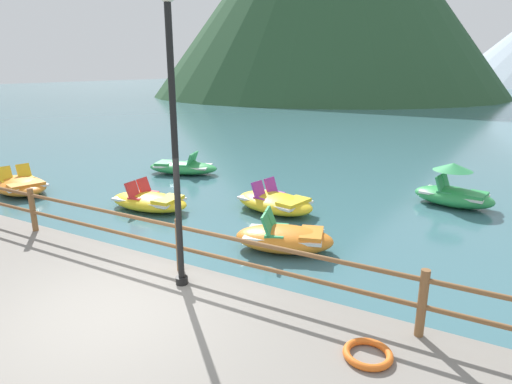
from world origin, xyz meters
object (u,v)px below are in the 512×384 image
at_px(lamp_post, 173,117).
at_px(life_ring, 368,354).
at_px(pedal_boat_3, 275,202).
at_px(pedal_boat_4, 20,185).
at_px(pedal_boat_5, 183,167).
at_px(pedal_boat_0, 454,192).
at_px(pedal_boat_1, 285,238).
at_px(pedal_boat_2, 150,201).

distance_m(lamp_post, life_ring, 4.16).
xyz_separation_m(pedal_boat_3, pedal_boat_4, (-7.87, -2.23, -0.01)).
bearing_deg(life_ring, pedal_boat_4, 164.45).
xyz_separation_m(life_ring, pedal_boat_5, (-8.99, 7.81, -0.20)).
relative_size(life_ring, pedal_boat_0, 0.26).
bearing_deg(pedal_boat_3, pedal_boat_0, 34.62).
relative_size(lamp_post, pedal_boat_4, 1.66).
relative_size(pedal_boat_1, pedal_boat_4, 0.86).
relative_size(lamp_post, pedal_boat_5, 1.63).
xyz_separation_m(pedal_boat_1, pedal_boat_4, (-9.23, 0.04, -0.03)).
xyz_separation_m(pedal_boat_3, pedal_boat_5, (-4.95, 2.27, -0.01)).
bearing_deg(pedal_boat_4, lamp_post, -18.45).
height_order(pedal_boat_2, pedal_boat_5, pedal_boat_5).
bearing_deg(pedal_boat_3, pedal_boat_5, 155.38).
distance_m(lamp_post, pedal_boat_0, 9.14).
height_order(pedal_boat_1, pedal_boat_4, pedal_boat_1).
relative_size(pedal_boat_0, pedal_boat_5, 0.83).
relative_size(lamp_post, pedal_boat_1, 1.93).
xyz_separation_m(lamp_post, pedal_boat_4, (-8.73, 2.91, -2.86)).
relative_size(pedal_boat_3, pedal_boat_4, 0.94).
distance_m(pedal_boat_1, pedal_boat_2, 4.55).
bearing_deg(pedal_boat_4, life_ring, -15.55).
height_order(pedal_boat_1, pedal_boat_3, pedal_boat_1).
bearing_deg(pedal_boat_3, lamp_post, -80.49).
relative_size(pedal_boat_3, pedal_boat_5, 0.92).
bearing_deg(pedal_boat_1, pedal_boat_3, 121.01).
height_order(pedal_boat_0, pedal_boat_4, pedal_boat_0).
xyz_separation_m(pedal_boat_2, pedal_boat_4, (-4.74, -0.70, 0.01)).
bearing_deg(pedal_boat_0, pedal_boat_4, -156.94).
xyz_separation_m(life_ring, pedal_boat_0, (0.19, 8.46, -0.04)).
height_order(lamp_post, pedal_boat_0, lamp_post).
distance_m(pedal_boat_1, pedal_boat_4, 9.23).
relative_size(pedal_boat_1, pedal_boat_3, 0.91).
distance_m(life_ring, pedal_boat_2, 8.21).
distance_m(pedal_boat_3, pedal_boat_4, 8.18).
bearing_deg(pedal_boat_1, pedal_boat_2, 170.68).
bearing_deg(life_ring, pedal_boat_2, 150.75).
bearing_deg(pedal_boat_2, pedal_boat_1, -9.32).
relative_size(life_ring, pedal_boat_2, 0.25).
height_order(lamp_post, life_ring, lamp_post).
bearing_deg(life_ring, pedal_boat_0, 88.70).
relative_size(pedal_boat_0, pedal_boat_4, 0.85).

